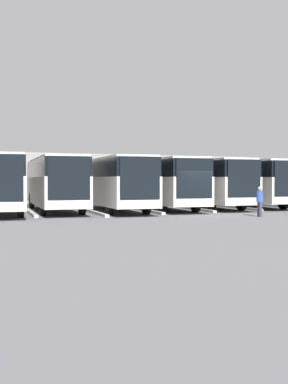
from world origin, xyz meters
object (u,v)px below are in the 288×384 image
Objects in this scene: bus_0 at (284,182)px; pedestrian at (260,200)px; bus_3 at (159,182)px; bus_4 at (112,182)px; bus_1 at (242,182)px; bus_2 at (202,182)px; bus_5 at (54,182)px.

pedestrian is (8.47, 8.55, -0.98)m from bus_0.
bus_3 is 8.77m from pedestrian.
bus_3 and bus_4 have the same top height.
bus_0 is 1.00× the size of bus_3.
bus_4 is (10.63, 1.06, 0.00)m from bus_1.
bus_0 is 7.09m from bus_2.
bus_4 reaches higher than pedestrian.
bus_4 is (3.54, 0.56, 0.00)m from bus_3.
bus_0 is 1.00× the size of bus_1.
bus_4 is at bearing 47.31° from pedestrian.
bus_4 is 1.00× the size of bus_5.
bus_1 is (3.54, -0.38, 0.00)m from bus_0.
bus_2 is 8.89m from pedestrian.
bus_0 and bus_4 have the same top height.
pedestrian is at bearing 85.75° from bus_2.
pedestrian is at bearing 65.87° from bus_1.
bus_3 is at bearing 5.33° from bus_0.
bus_4 is 7.45× the size of pedestrian.
bus_4 is at bearing 10.42° from bus_1.
bus_5 is at bearing -11.48° from bus_4.
bus_2 and bus_5 have the same top height.
bus_3 is at bearing 9.43° from bus_2.
bus_4 is at bearing 168.52° from bus_5.
bus_1 and bus_3 have the same top height.
bus_2 is 1.00× the size of bus_4.
bus_1 is at bearing -1.43° from bus_0.
bus_0 is 1.00× the size of bus_4.
bus_2 is 1.00× the size of bus_3.
bus_5 is 7.45× the size of pedestrian.
bus_1 is 1.00× the size of bus_3.
bus_3 is 7.10m from bus_5.
bus_0 is 14.19m from bus_4.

